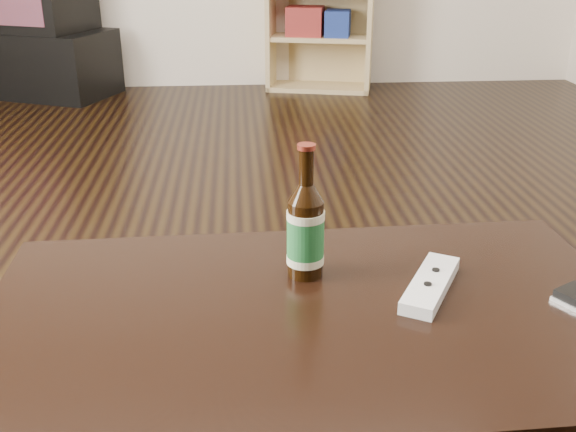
{
  "coord_description": "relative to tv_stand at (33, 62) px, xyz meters",
  "views": [
    {
      "loc": [
        0.25,
        -1.45,
        0.95
      ],
      "look_at": [
        0.33,
        -0.41,
        0.5
      ],
      "focal_mm": 42.0,
      "sensor_mm": 36.0,
      "label": 1
    }
  ],
  "objects": [
    {
      "name": "floor",
      "position": [
        1.0,
        -2.85,
        -0.2
      ],
      "size": [
        5.0,
        6.0,
        0.01
      ],
      "primitive_type": "cube",
      "color": "black",
      "rests_on": "ground"
    },
    {
      "name": "tv_stand",
      "position": [
        0.0,
        0.0,
        0.0
      ],
      "size": [
        1.08,
        0.83,
        0.39
      ],
      "primitive_type": "cube",
      "rotation": [
        0.0,
        0.0,
        -0.4
      ],
      "color": "black",
      "rests_on": "floor"
    },
    {
      "name": "coffee_table",
      "position": [
        1.36,
        -3.37,
        0.15
      ],
      "size": [
        1.06,
        0.64,
        0.39
      ],
      "rotation": [
        0.0,
        0.0,
        0.03
      ],
      "color": "black",
      "rests_on": "floor"
    },
    {
      "name": "beer_bottle",
      "position": [
        1.36,
        -3.26,
        0.28
      ],
      "size": [
        0.07,
        0.07,
        0.24
      ],
      "rotation": [
        0.0,
        0.0,
        0.06
      ],
      "color": "black",
      "rests_on": "coffee_table"
    },
    {
      "name": "remote",
      "position": [
        1.56,
        -3.33,
        0.21
      ],
      "size": [
        0.14,
        0.2,
        0.02
      ],
      "rotation": [
        0.0,
        0.0,
        -0.51
      ],
      "color": "silver",
      "rests_on": "coffee_table"
    }
  ]
}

